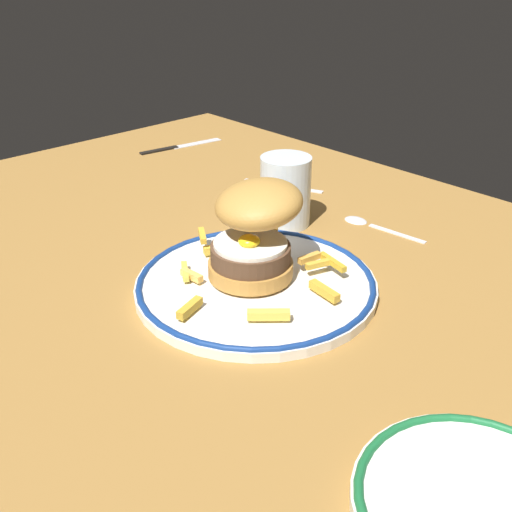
# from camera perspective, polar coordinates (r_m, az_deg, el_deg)

# --- Properties ---
(ground_plane) EXTENTS (1.34, 0.89, 0.04)m
(ground_plane) POSITION_cam_1_polar(r_m,az_deg,el_deg) (0.79, 1.16, -2.98)
(ground_plane) COLOR olive
(dinner_plate) EXTENTS (0.29, 0.29, 0.02)m
(dinner_plate) POSITION_cam_1_polar(r_m,az_deg,el_deg) (0.74, 0.00, -2.59)
(dinner_plate) COLOR white
(dinner_plate) RESTS_ON ground_plane
(burger) EXTENTS (0.11, 0.13, 0.12)m
(burger) POSITION_cam_1_polar(r_m,az_deg,el_deg) (0.72, 0.03, 2.42)
(burger) COLOR #B47C35
(burger) RESTS_ON dinner_plate
(fries_pile) EXTENTS (0.23, 0.23, 0.02)m
(fries_pile) POSITION_cam_1_polar(r_m,az_deg,el_deg) (0.75, 0.07, -1.02)
(fries_pile) COLOR #E5AE4F
(fries_pile) RESTS_ON dinner_plate
(water_glass) EXTENTS (0.07, 0.07, 0.10)m
(water_glass) POSITION_cam_1_polar(r_m,az_deg,el_deg) (0.90, 2.73, 5.59)
(water_glass) COLOR silver
(water_glass) RESTS_ON ground_plane
(side_plate) EXTENTS (0.19, 0.19, 0.02)m
(side_plate) POSITION_cam_1_polar(r_m,az_deg,el_deg) (0.51, 19.99, -20.95)
(side_plate) COLOR white
(side_plate) RESTS_ON ground_plane
(fork) EXTENTS (0.14, 0.07, 0.00)m
(fork) POSITION_cam_1_polar(r_m,az_deg,el_deg) (1.06, 2.23, 6.58)
(fork) COLOR silver
(fork) RESTS_ON ground_plane
(knife) EXTENTS (0.04, 0.18, 0.01)m
(knife) POSITION_cam_1_polar(r_m,az_deg,el_deg) (1.27, -7.54, 10.02)
(knife) COLOR black
(knife) RESTS_ON ground_plane
(spoon) EXTENTS (0.13, 0.03, 0.01)m
(spoon) POSITION_cam_1_polar(r_m,az_deg,el_deg) (0.93, 10.03, 3.18)
(spoon) COLOR silver
(spoon) RESTS_ON ground_plane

